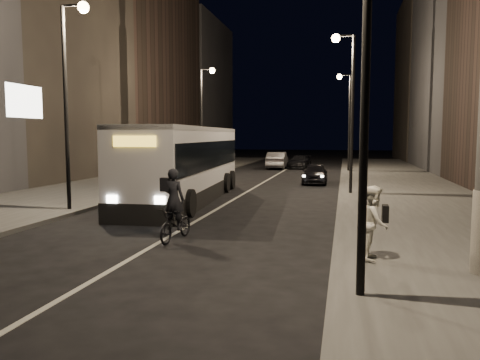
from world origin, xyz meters
The scene contains 15 objects.
ground centered at (0.00, 0.00, 0.00)m, with size 180.00×180.00×0.00m, color black.
sidewalk_right centered at (8.50, 14.00, 0.08)m, with size 7.00×70.00×0.16m, color #393937.
sidewalk_left centered at (-8.50, 14.00, 0.08)m, with size 7.00×70.00×0.16m, color #393937.
building_row_left centered at (-16.00, 28.50, 11.00)m, with size 8.00×61.00×22.00m, color black.
streetlight_right_near centered at (5.33, -4.00, 5.36)m, with size 1.20×0.44×8.12m.
streetlight_right_mid centered at (5.33, 12.00, 5.36)m, with size 1.20×0.44×8.12m.
streetlight_right_far centered at (5.33, 28.00, 5.36)m, with size 1.20×0.44×8.12m.
streetlight_left_near centered at (-5.33, 4.00, 5.36)m, with size 1.20×0.44×8.12m.
streetlight_left_far centered at (-5.33, 22.00, 5.36)m, with size 1.20×0.44×8.12m.
city_bus centered at (-2.22, 8.56, 1.91)m, with size 3.77×13.21×3.52m.
cyclist_on_bicycle centered at (0.40, 0.14, 0.73)m, with size 0.86×1.95×2.18m.
pedestrian_woman centered at (5.98, -1.33, 1.05)m, with size 0.87×0.68×1.78m, color white.
car_near centered at (3.40, 17.91, 0.67)m, with size 1.58×3.92×1.34m, color black.
car_mid centered at (-0.93, 30.95, 0.79)m, with size 1.67×4.78×1.57m, color #3F3F41.
car_far centered at (1.07, 31.85, 0.62)m, with size 1.74×4.27×1.24m, color black.
Camera 1 is at (5.26, -12.80, 3.13)m, focal length 35.00 mm.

